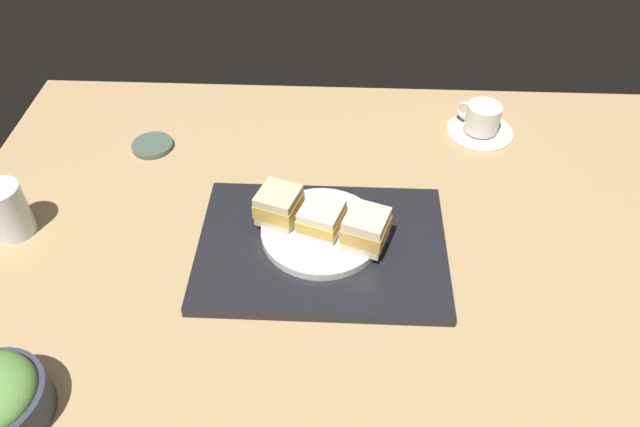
# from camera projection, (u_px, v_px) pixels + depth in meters

# --- Properties ---
(ground_plane) EXTENTS (1.40, 1.00, 0.03)m
(ground_plane) POSITION_uv_depth(u_px,v_px,m) (357.00, 261.00, 0.99)
(ground_plane) COLOR tan
(serving_tray) EXTENTS (0.40, 0.28, 0.02)m
(serving_tray) POSITION_uv_depth(u_px,v_px,m) (322.00, 248.00, 0.98)
(serving_tray) COLOR black
(serving_tray) RESTS_ON ground_plane
(sandwich_plate) EXTENTS (0.20, 0.20, 0.01)m
(sandwich_plate) POSITION_uv_depth(u_px,v_px,m) (321.00, 231.00, 0.98)
(sandwich_plate) COLOR white
(sandwich_plate) RESTS_ON serving_tray
(sandwich_near) EXTENTS (0.08, 0.08, 0.06)m
(sandwich_near) POSITION_uv_depth(u_px,v_px,m) (279.00, 205.00, 0.97)
(sandwich_near) COLOR beige
(sandwich_near) RESTS_ON sandwich_plate
(sandwich_middle) EXTENTS (0.08, 0.08, 0.05)m
(sandwich_middle) POSITION_uv_depth(u_px,v_px,m) (321.00, 218.00, 0.96)
(sandwich_middle) COLOR #EFE5C1
(sandwich_middle) RESTS_ON sandwich_plate
(sandwich_far) EXTENTS (0.08, 0.08, 0.06)m
(sandwich_far) POSITION_uv_depth(u_px,v_px,m) (366.00, 227.00, 0.94)
(sandwich_far) COLOR beige
(sandwich_far) RESTS_ON sandwich_plate
(coffee_cup) EXTENTS (0.13, 0.13, 0.06)m
(coffee_cup) POSITION_uv_depth(u_px,v_px,m) (481.00, 121.00, 1.20)
(coffee_cup) COLOR silver
(coffee_cup) RESTS_ON ground_plane
(drinking_glass) EXTENTS (0.07, 0.07, 0.09)m
(drinking_glass) POSITION_uv_depth(u_px,v_px,m) (7.00, 210.00, 0.98)
(drinking_glass) COLOR silver
(drinking_glass) RESTS_ON ground_plane
(small_sauce_dish) EXTENTS (0.08, 0.08, 0.01)m
(small_sauce_dish) POSITION_uv_depth(u_px,v_px,m) (152.00, 146.00, 1.18)
(small_sauce_dish) COLOR #4C6051
(small_sauce_dish) RESTS_ON ground_plane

